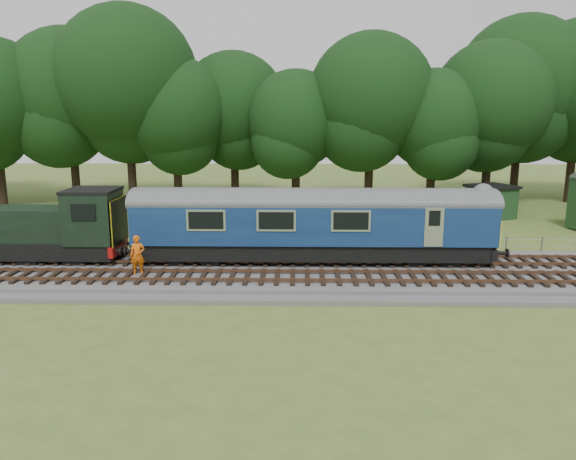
{
  "coord_description": "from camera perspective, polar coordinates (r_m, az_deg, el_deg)",
  "views": [
    {
      "loc": [
        0.27,
        -26.55,
        7.93
      ],
      "look_at": [
        -0.28,
        1.4,
        2.0
      ],
      "focal_mm": 35.0,
      "sensor_mm": 36.0,
      "label": 1
    }
  ],
  "objects": [
    {
      "name": "worker",
      "position": [
        27.36,
        -15.04,
        -2.48
      ],
      "size": [
        0.75,
        0.56,
        1.89
      ],
      "primitive_type": "imported",
      "rotation": [
        0.0,
        0.0,
        0.17
      ],
      "color": "orange",
      "rests_on": "ballast"
    },
    {
      "name": "tree_line",
      "position": [
        49.19,
        0.8,
        2.7
      ],
      "size": [
        70.0,
        8.0,
        18.0
      ],
      "primitive_type": null,
      "color": "black",
      "rests_on": "ground"
    },
    {
      "name": "track_north",
      "position": [
        28.94,
        0.56,
        -3.07
      ],
      "size": [
        67.2,
        2.4,
        0.21
      ],
      "color": "black",
      "rests_on": "ballast"
    },
    {
      "name": "shed",
      "position": [
        45.15,
        19.91,
        2.76
      ],
      "size": [
        4.01,
        4.01,
        2.48
      ],
      "rotation": [
        0.0,
        0.0,
        0.43
      ],
      "color": "#1C3E1D",
      "rests_on": "ground"
    },
    {
      "name": "ground",
      "position": [
        27.71,
        0.52,
        -4.65
      ],
      "size": [
        120.0,
        120.0,
        0.0
      ],
      "primitive_type": "plane",
      "color": "#526B27",
      "rests_on": "ground"
    },
    {
      "name": "fence",
      "position": [
        32.05,
        0.61,
        -2.35
      ],
      "size": [
        64.0,
        0.12,
        1.0
      ],
      "primitive_type": null,
      "color": "#6B6054",
      "rests_on": "ground"
    },
    {
      "name": "dmu_railcar",
      "position": [
        28.46,
        2.55,
        1.18
      ],
      "size": [
        18.05,
        2.86,
        3.88
      ],
      "color": "black",
      "rests_on": "ground"
    },
    {
      "name": "ballast",
      "position": [
        27.66,
        0.53,
        -4.31
      ],
      "size": [
        70.0,
        7.0,
        0.35
      ],
      "primitive_type": "cube",
      "color": "#4C4C4F",
      "rests_on": "ground"
    },
    {
      "name": "shunter_loco",
      "position": [
        31.48,
        -23.71,
        0.05
      ],
      "size": [
        8.91,
        2.6,
        3.38
      ],
      "color": "black",
      "rests_on": "ground"
    },
    {
      "name": "track_south",
      "position": [
        26.06,
        0.49,
        -4.79
      ],
      "size": [
        67.2,
        2.4,
        0.21
      ],
      "color": "black",
      "rests_on": "ballast"
    }
  ]
}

